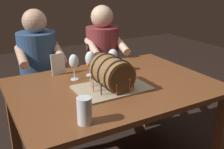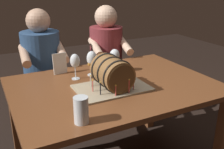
# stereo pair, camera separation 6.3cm
# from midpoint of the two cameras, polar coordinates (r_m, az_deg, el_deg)

# --- Properties ---
(dining_table) EXTENTS (1.38, 1.00, 0.74)m
(dining_table) POSITION_cam_midpoint_polar(r_m,az_deg,el_deg) (1.87, -0.60, -4.90)
(dining_table) COLOR brown
(dining_table) RESTS_ON ground
(barrel_cake) EXTENTS (0.48, 0.32, 0.22)m
(barrel_cake) POSITION_cam_midpoint_polar(r_m,az_deg,el_deg) (1.72, -1.04, 0.00)
(barrel_cake) COLOR tan
(barrel_cake) RESTS_ON dining_table
(wine_glass_empty) EXTENTS (0.07, 0.07, 0.19)m
(wine_glass_empty) POSITION_cam_midpoint_polar(r_m,az_deg,el_deg) (1.89, -9.18, 2.70)
(wine_glass_empty) COLOR white
(wine_glass_empty) RESTS_ON dining_table
(wine_glass_amber) EXTENTS (0.08, 0.08, 0.19)m
(wine_glass_amber) POSITION_cam_midpoint_polar(r_m,az_deg,el_deg) (1.97, -5.60, 3.18)
(wine_glass_amber) COLOR white
(wine_glass_amber) RESTS_ON dining_table
(wine_glass_white) EXTENTS (0.08, 0.08, 0.18)m
(wine_glass_white) POSITION_cam_midpoint_polar(r_m,az_deg,el_deg) (2.04, -0.68, 3.96)
(wine_glass_white) COLOR white
(wine_glass_white) RESTS_ON dining_table
(beer_pint) EXTENTS (0.08, 0.08, 0.14)m
(beer_pint) POSITION_cam_midpoint_polar(r_m,az_deg,el_deg) (1.34, -7.32, -7.86)
(beer_pint) COLOR white
(beer_pint) RESTS_ON dining_table
(menu_card) EXTENTS (0.11, 0.04, 0.16)m
(menu_card) POSITION_cam_midpoint_polar(r_m,az_deg,el_deg) (2.04, -12.44, 2.19)
(menu_card) COLOR silver
(menu_card) RESTS_ON dining_table
(person_seated_left) EXTENTS (0.39, 0.48, 1.20)m
(person_seated_left) POSITION_cam_midpoint_polar(r_m,az_deg,el_deg) (2.48, -15.86, -1.44)
(person_seated_left) COLOR #1B2D46
(person_seated_left) RESTS_ON ground
(person_seated_right) EXTENTS (0.40, 0.49, 1.19)m
(person_seated_right) POSITION_cam_midpoint_polar(r_m,az_deg,el_deg) (2.69, -2.65, 0.84)
(person_seated_right) COLOR #4C1B1E
(person_seated_right) RESTS_ON ground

